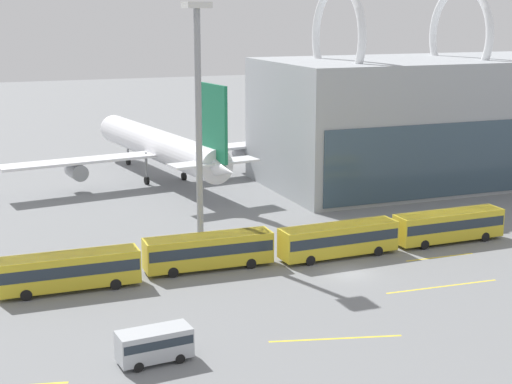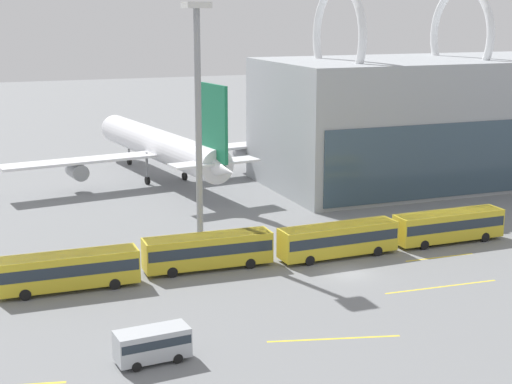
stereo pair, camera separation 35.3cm
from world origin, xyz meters
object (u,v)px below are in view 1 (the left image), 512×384
Objects in this scene: shuttle_bus_0 at (69,269)px; floodlight_mast at (198,97)px; shuttle_bus_2 at (339,238)px; shuttle_bus_3 at (449,224)px; airliner_at_gate_far at (164,147)px; service_van_foreground at (154,343)px; airliner_parked_remote at (476,120)px; shuttle_bus_1 at (209,249)px.

floodlight_mast is (15.06, 9.56, 13.54)m from shuttle_bus_0.
shuttle_bus_2 and shuttle_bus_3 have the same top height.
floodlight_mast reaches higher than shuttle_bus_0.
service_van_foreground is at bearing 156.14° from airliner_at_gate_far.
shuttle_bus_0 is 2.31× the size of service_van_foreground.
airliner_at_gate_far is 45.04m from shuttle_bus_0.
airliner_at_gate_far is 1.20× the size of airliner_parked_remote.
airliner_parked_remote reaches higher than shuttle_bus_0.
floodlight_mast is at bearing 137.89° from shuttle_bus_2.
airliner_at_gate_far is 58.53m from airliner_parked_remote.
airliner_at_gate_far is at bearing 82.69° from shuttle_bus_1.
floodlight_mast is (-62.46, -37.18, 10.26)m from airliner_parked_remote.
shuttle_bus_2 is (26.48, -0.04, 0.00)m from shuttle_bus_0.
shuttle_bus_1 is at bearing -102.15° from floodlight_mast.
airliner_parked_remote is 69.31m from shuttle_bus_2.
shuttle_bus_2 is at bearing -40.03° from floodlight_mast.
floodlight_mast is (-4.26, -31.01, 10.42)m from airliner_at_gate_far.
airliner_at_gate_far is at bearing 82.19° from floodlight_mast.
shuttle_bus_2 is at bearing -179.32° from shuttle_bus_3.
shuttle_bus_1 is at bearing 172.89° from shuttle_bus_2.
airliner_parked_remote is 97.67m from service_van_foreground.
shuttle_bus_2 is (7.17, -40.61, -3.12)m from airliner_at_gate_far.
shuttle_bus_3 is at bearing -161.51° from airliner_at_gate_far.
shuttle_bus_1 is at bearing 56.70° from service_van_foreground.
shuttle_bus_3 is (-37.80, -46.42, -3.28)m from airliner_parked_remote.
shuttle_bus_0 is 13.29m from shuttle_bus_1.
floodlight_mast reaches higher than service_van_foreground.
floodlight_mast reaches higher than airliner_at_gate_far.
airliner_at_gate_far is 3.73× the size of shuttle_bus_2.
shuttle_bus_0 and shuttle_bus_1 have the same top height.
airliner_parked_remote is 3.12× the size of shuttle_bus_1.
airliner_parked_remote is at bearing 49.99° from shuttle_bus_3.
shuttle_bus_1 is 1.00× the size of shuttle_bus_3.
shuttle_bus_3 is (13.24, 0.35, 0.00)m from shuttle_bus_2.
shuttle_bus_1 is at bearing -56.50° from airliner_parked_remote.
shuttle_bus_1 is (-64.28, -45.61, -3.28)m from airliner_parked_remote.
shuttle_bus_2 is at bearing -49.35° from airliner_parked_remote.
floodlight_mast is at bearing 163.79° from airliner_at_gate_far.
shuttle_bus_2 is 28.50m from service_van_foreground.
shuttle_bus_0 is at bearing -173.69° from shuttle_bus_1.
floodlight_mast is at bearing 158.61° from shuttle_bus_3.
airliner_at_gate_far is at bearing 69.89° from service_van_foreground.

